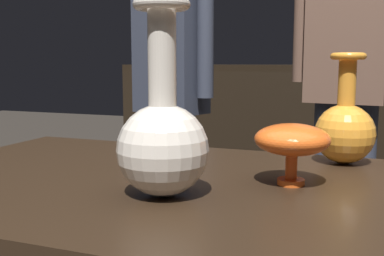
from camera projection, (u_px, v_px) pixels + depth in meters
back_display_shelf at (326, 146)px, 2.85m from camera, size 2.60×0.40×0.99m
vase_centerpiece at (163, 137)px, 0.70m from camera, size 0.14×0.14×0.29m
vase_tall_behind at (292, 141)px, 0.76m from camera, size 0.12×0.12×0.10m
vase_left_accent at (345, 128)px, 0.93m from camera, size 0.12×0.12×0.22m
shelf_vase_center at (331, 57)px, 2.85m from camera, size 0.08×0.08×0.15m
visitor_near_left at (171, 80)px, 2.10m from camera, size 0.45×0.28×1.57m
visitor_center_back at (348, 63)px, 1.92m from camera, size 0.46×0.23×1.69m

